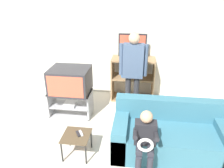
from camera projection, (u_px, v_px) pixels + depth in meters
wall_back at (117, 41)px, 4.98m from camera, size 6.40×0.06×2.60m
tv_stand at (71, 103)px, 4.47m from camera, size 0.85×0.45×0.52m
television_main at (70, 80)px, 4.26m from camera, size 0.76×0.63×0.49m
media_shelf at (133, 79)px, 4.99m from camera, size 0.96×0.46×0.99m
television_flat at (132, 47)px, 4.71m from camera, size 0.60×0.20×0.54m
snack_table at (77, 138)px, 3.36m from camera, size 0.42×0.42×0.37m
remote_control_black at (78, 134)px, 3.36m from camera, size 0.11×0.14×0.02m
remote_control_white at (81, 133)px, 3.37m from camera, size 0.11×0.14×0.02m
couch at (170, 136)px, 3.46m from camera, size 1.78×0.84×0.80m
person_standing_adult at (133, 68)px, 4.13m from camera, size 0.53×0.21×1.70m
person_seated_child at (145, 139)px, 2.95m from camera, size 0.33×0.43×0.95m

